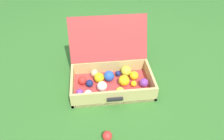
# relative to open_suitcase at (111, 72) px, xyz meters

# --- Properties ---
(ground_plane) EXTENTS (16.00, 16.00, 0.00)m
(ground_plane) POSITION_rel_open_suitcase_xyz_m (0.04, -0.13, -0.10)
(ground_plane) COLOR #336B28
(open_suitcase) EXTENTS (0.61, 0.52, 0.46)m
(open_suitcase) POSITION_rel_open_suitcase_xyz_m (0.00, 0.00, 0.00)
(open_suitcase) COLOR #B23838
(open_suitcase) RESTS_ON ground
(stray_ball_on_grass) EXTENTS (0.06, 0.06, 0.06)m
(stray_ball_on_grass) POSITION_rel_open_suitcase_xyz_m (-0.08, -0.50, -0.07)
(stray_ball_on_grass) COLOR red
(stray_ball_on_grass) RESTS_ON ground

